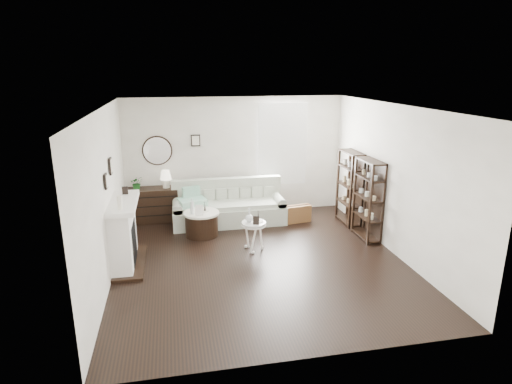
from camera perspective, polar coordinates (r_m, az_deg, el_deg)
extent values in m
plane|color=black|center=(7.73, 0.47, -9.08)|extent=(5.50, 5.50, 0.00)
plane|color=white|center=(7.02, 0.52, 11.28)|extent=(5.50, 5.50, 0.00)
plane|color=silver|center=(9.90, -2.76, 4.78)|extent=(5.00, 0.00, 5.00)
plane|color=silver|center=(4.76, 7.31, -8.14)|extent=(5.00, 0.00, 5.00)
plane|color=silver|center=(7.20, -19.38, -0.47)|extent=(0.00, 5.50, 5.50)
plane|color=silver|center=(8.13, 18.02, 1.49)|extent=(0.00, 5.50, 5.50)
cube|color=white|center=(10.05, 3.49, 6.40)|extent=(1.00, 0.02, 1.80)
cube|color=white|center=(9.99, 3.58, 6.34)|extent=(1.15, 0.02, 1.90)
cylinder|color=silver|center=(9.73, -13.03, 5.39)|extent=(0.60, 0.03, 0.60)
cube|color=black|center=(9.71, -8.06, 6.82)|extent=(0.20, 0.03, 0.26)
cube|color=white|center=(7.71, -17.29, -5.48)|extent=(0.34, 1.20, 1.10)
cube|color=black|center=(7.76, -16.98, -6.50)|extent=(0.30, 0.65, 0.70)
cube|color=white|center=(7.52, -17.27, -1.42)|extent=(0.44, 1.35, 0.08)
cube|color=black|center=(7.91, -16.39, -9.00)|extent=(0.50, 1.40, 0.05)
cylinder|color=white|center=(7.05, -17.71, -1.34)|extent=(0.08, 0.08, 0.22)
cube|color=black|center=(7.87, -17.07, 0.20)|extent=(0.10, 0.03, 0.14)
cube|color=black|center=(7.09, -19.38, 1.36)|extent=(0.03, 0.18, 0.24)
cube|color=black|center=(7.69, -18.83, 3.29)|extent=(0.03, 0.22, 0.28)
cube|color=black|center=(9.53, 12.39, 0.58)|extent=(0.30, 0.80, 1.60)
cylinder|color=#CFBA8E|center=(9.39, 12.77, -1.48)|extent=(0.08, 0.08, 0.11)
cylinder|color=#CFBA8E|center=(9.60, 12.18, -1.04)|extent=(0.08, 0.08, 0.11)
cylinder|color=#CFBA8E|center=(9.82, 11.61, -0.62)|extent=(0.08, 0.08, 0.11)
cylinder|color=#CFBA8E|center=(9.27, 12.92, 0.88)|extent=(0.08, 0.08, 0.11)
cylinder|color=#CFBA8E|center=(9.50, 12.32, 1.27)|extent=(0.08, 0.08, 0.11)
cylinder|color=#CFBA8E|center=(9.72, 11.74, 1.64)|extent=(0.08, 0.08, 0.11)
cylinder|color=#CFBA8E|center=(9.18, 13.08, 3.29)|extent=(0.08, 0.08, 0.11)
cylinder|color=#CFBA8E|center=(9.40, 12.46, 3.63)|extent=(0.08, 0.08, 0.11)
cylinder|color=#CFBA8E|center=(9.63, 11.87, 3.95)|extent=(0.08, 0.08, 0.11)
cube|color=black|center=(8.75, 14.70, -0.97)|extent=(0.30, 0.80, 1.60)
cylinder|color=#CFBA8E|center=(8.62, 15.16, -3.24)|extent=(0.08, 0.08, 0.11)
cylinder|color=#CFBA8E|center=(8.83, 14.45, -2.72)|extent=(0.08, 0.08, 0.11)
cylinder|color=#CFBA8E|center=(9.04, 13.78, -2.22)|extent=(0.08, 0.08, 0.11)
cylinder|color=#CFBA8E|center=(8.49, 15.36, -0.69)|extent=(0.08, 0.08, 0.11)
cylinder|color=#CFBA8E|center=(8.71, 14.64, -0.23)|extent=(0.08, 0.08, 0.11)
cylinder|color=#CFBA8E|center=(8.93, 13.95, 0.22)|extent=(0.08, 0.08, 0.11)
cylinder|color=#CFBA8E|center=(8.39, 15.56, 1.92)|extent=(0.08, 0.08, 0.11)
cylinder|color=#CFBA8E|center=(8.61, 14.82, 2.33)|extent=(0.08, 0.08, 0.11)
cylinder|color=#CFBA8E|center=(8.83, 14.13, 2.71)|extent=(0.08, 0.08, 0.11)
cube|color=#B7BFAA|center=(9.45, -3.61, -3.04)|extent=(2.44, 0.85, 0.39)
cube|color=#B7BFAA|center=(9.34, -3.61, -1.68)|extent=(2.11, 0.68, 0.09)
cube|color=#B7BFAA|center=(9.64, -3.91, -0.30)|extent=(2.44, 0.19, 0.75)
cube|color=#B7BFAA|center=(9.36, -10.37, -3.16)|extent=(0.21, 0.80, 0.49)
cube|color=#B7BFAA|center=(9.63, 2.94, -2.35)|extent=(0.21, 0.80, 0.49)
cube|color=#299977|center=(9.23, -8.53, -1.30)|extent=(0.64, 0.57, 0.14)
cube|color=brown|center=(9.55, 5.62, -2.91)|extent=(0.60, 0.28, 0.38)
cube|color=black|center=(9.78, -13.68, -1.68)|extent=(1.14, 0.48, 0.76)
cube|color=black|center=(9.60, -13.67, -3.10)|extent=(1.10, 0.01, 0.02)
cube|color=black|center=(9.53, -13.75, -1.91)|extent=(1.10, 0.01, 0.02)
cube|color=black|center=(9.47, -13.83, -0.71)|extent=(1.10, 0.01, 0.01)
imported|color=#175219|center=(9.61, -15.60, 1.16)|extent=(0.30, 0.27, 0.30)
cylinder|color=black|center=(8.82, -7.25, -4.34)|extent=(0.66, 0.66, 0.46)
cylinder|color=white|center=(8.73, -7.31, -2.80)|extent=(0.72, 0.72, 0.04)
cylinder|color=white|center=(7.94, -0.30, -4.15)|extent=(0.45, 0.45, 0.03)
cylinder|color=white|center=(7.95, -0.30, -4.42)|extent=(0.46, 0.46, 0.02)
cylinder|color=white|center=(8.04, -0.30, -6.03)|extent=(0.04, 0.04, 0.52)
cylinder|color=silver|center=(8.59, -8.51, -1.88)|extent=(0.08, 0.08, 0.33)
cube|color=white|center=(8.52, -7.58, -2.41)|extent=(0.16, 0.07, 0.21)
cube|color=black|center=(7.80, 0.01, -3.81)|extent=(0.12, 0.08, 0.15)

